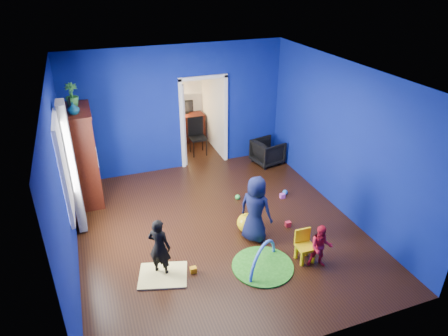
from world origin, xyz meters
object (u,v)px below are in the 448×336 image
object	(u,v)px
crt_tv	(84,154)
kid_chair	(305,248)
armchair	(268,152)
folding_chair	(198,137)
study_desk	(188,128)
toddler_red	(321,247)
hopper_ball	(247,223)
tv_armoire	(82,156)
child_black	(159,247)
play_mat	(263,266)
child_navy	(256,209)
vase	(73,108)

from	to	relation	value
crt_tv	kid_chair	bearing A→B (deg)	-45.78
armchair	folding_chair	world-z (taller)	folding_chair
study_desk	toddler_red	bearing A→B (deg)	-84.07
hopper_ball	folding_chair	xyz separation A→B (m)	(0.14, 3.54, 0.28)
tv_armoire	crt_tv	bearing A→B (deg)	0.00
hopper_ball	study_desk	bearing A→B (deg)	88.23
kid_chair	folding_chair	distance (m)	4.64
child_black	play_mat	distance (m)	1.71
child_navy	play_mat	xyz separation A→B (m)	(-0.18, -0.75, -0.61)
crt_tv	tv_armoire	bearing A→B (deg)	180.00
child_black	vase	distance (m)	3.08
vase	folding_chair	bearing A→B (deg)	30.04
toddler_red	armchair	bearing A→B (deg)	100.60
hopper_ball	kid_chair	distance (m)	1.23
child_navy	play_mat	world-z (taller)	child_navy
tv_armoire	play_mat	distance (m)	4.20
vase	crt_tv	distance (m)	1.10
child_navy	kid_chair	distance (m)	1.06
armchair	tv_armoire	distance (m)	4.31
vase	study_desk	xyz separation A→B (m)	(2.80, 2.58, -1.70)
hopper_ball	folding_chair	distance (m)	3.55
hopper_ball	toddler_red	bearing A→B (deg)	-59.98
tv_armoire	play_mat	bearing A→B (deg)	-51.85
child_black	study_desk	size ratio (longest dim) A/B	1.14
toddler_red	kid_chair	size ratio (longest dim) A/B	1.53
child_black	kid_chair	distance (m)	2.37
vase	play_mat	xyz separation A→B (m)	(2.53, -2.92, -2.06)
child_navy	vase	distance (m)	3.76
toddler_red	vase	bearing A→B (deg)	160.23
child_navy	kid_chair	size ratio (longest dim) A/B	2.47
child_navy	toddler_red	size ratio (longest dim) A/B	1.62
play_mat	study_desk	distance (m)	5.51
play_mat	study_desk	bearing A→B (deg)	87.14
study_desk	child_navy	bearing A→B (deg)	-91.08
study_desk	hopper_ball	bearing A→B (deg)	-91.77
toddler_red	study_desk	world-z (taller)	toddler_red
child_black	crt_tv	xyz separation A→B (m)	(-0.91, 2.77, 0.52)
child_navy	toddler_red	world-z (taller)	child_navy
toddler_red	folding_chair	distance (m)	4.86
crt_tv	hopper_ball	xyz separation A→B (m)	(2.62, -2.22, -0.84)
kid_chair	study_desk	distance (m)	5.60
armchair	vase	xyz separation A→B (m)	(-4.25, -0.52, 1.77)
kid_chair	child_black	bearing A→B (deg)	168.43
tv_armoire	folding_chair	bearing A→B (deg)	25.23
study_desk	folding_chair	distance (m)	0.96
crt_tv	folding_chair	world-z (taller)	crt_tv
study_desk	child_black	bearing A→B (deg)	-110.13
study_desk	folding_chair	world-z (taller)	folding_chair
hopper_ball	study_desk	world-z (taller)	study_desk
crt_tv	study_desk	xyz separation A→B (m)	(2.76, 2.28, -0.65)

